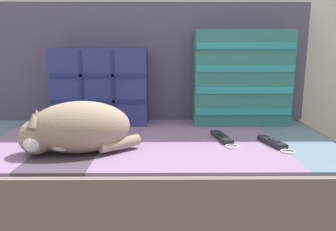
% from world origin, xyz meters
% --- Properties ---
extents(couch, '(1.84, 0.86, 0.41)m').
position_xyz_m(couch, '(-0.00, 0.12, 0.20)').
color(couch, '#3D3838').
rests_on(couch, ground_plane).
extents(sofa_backrest, '(1.80, 0.14, 0.55)m').
position_xyz_m(sofa_backrest, '(0.00, 0.48, 0.68)').
color(sofa_backrest, '#514C60').
rests_on(sofa_backrest, couch).
extents(throw_pillow_quilted, '(0.43, 0.14, 0.35)m').
position_xyz_m(throw_pillow_quilted, '(-0.07, 0.33, 0.58)').
color(throw_pillow_quilted, navy).
rests_on(throw_pillow_quilted, couch).
extents(throw_pillow_striped, '(0.44, 0.14, 0.43)m').
position_xyz_m(throw_pillow_striped, '(0.58, 0.33, 0.62)').
color(throw_pillow_striped, '#337A70').
rests_on(throw_pillow_striped, couch).
extents(sleeping_cat, '(0.40, 0.24, 0.18)m').
position_xyz_m(sleeping_cat, '(-0.08, -0.10, 0.49)').
color(sleeping_cat, gray).
rests_on(sleeping_cat, couch).
extents(game_remote_near, '(0.08, 0.21, 0.02)m').
position_xyz_m(game_remote_near, '(0.45, 0.06, 0.41)').
color(game_remote_near, black).
rests_on(game_remote_near, couch).
extents(game_remote_far, '(0.09, 0.19, 0.02)m').
position_xyz_m(game_remote_far, '(0.62, -0.01, 0.41)').
color(game_remote_far, black).
rests_on(game_remote_far, couch).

